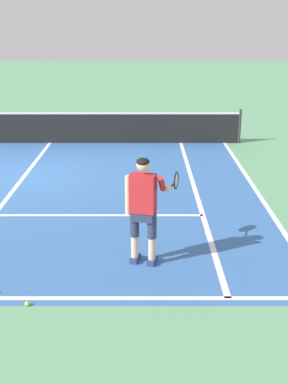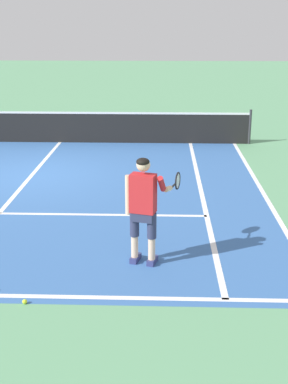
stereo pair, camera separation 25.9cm
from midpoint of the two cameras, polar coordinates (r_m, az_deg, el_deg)
The scene contains 8 objects.
ground_plane at distance 13.13m, azimuth -13.51°, elevation 1.72°, with size 80.00×80.00×0.00m, color #609E70.
court_inner_surface at distance 12.07m, azimuth -14.72°, elevation 0.19°, with size 10.98×10.01×0.00m, color #3866A8.
line_centre_service at distance 13.56m, azimuth -13.07°, elevation 2.30°, with size 0.10×6.40×0.01m, color white.
line_singles_right at distance 11.72m, azimuth 5.13°, elevation 0.20°, with size 0.10×9.61×0.01m, color white.
line_doubles_right at distance 11.92m, azimuth 11.73°, elevation 0.19°, with size 0.10×9.61×0.01m, color white.
tennis_net at distance 16.50m, azimuth -10.77°, elevation 7.02°, with size 11.96×0.08×1.07m.
tennis_player at distance 7.87m, azimuth -0.84°, elevation -1.28°, with size 0.87×1.04×1.71m.
tennis_ball_near_feet at distance 7.27m, azimuth -13.70°, elevation -11.88°, with size 0.07×0.07×0.07m, color #CCE02D.
Camera 1 is at (2.96, -12.24, 3.62)m, focal length 48.37 mm.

